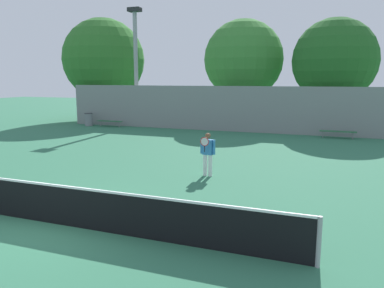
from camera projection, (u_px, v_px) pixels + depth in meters
ground_plane at (52, 223)px, 8.89m from camera, size 100.00×100.00×0.00m
tennis_net at (51, 203)px, 8.80m from camera, size 12.08×0.09×0.97m
tennis_player at (208, 152)px, 13.09m from camera, size 0.56×0.42×1.53m
bench_courtside_near at (110, 121)px, 26.80m from camera, size 1.94×0.40×0.42m
bench_courtside_far at (338, 132)px, 21.51m from camera, size 2.02×0.40×0.42m
light_pole_far_right at (136, 60)px, 26.83m from camera, size 0.90×0.60×8.32m
trash_bin at (89, 119)px, 27.27m from camera, size 0.60×0.60×0.93m
back_fence at (232, 109)px, 24.19m from camera, size 24.26×0.06×2.94m
tree_green_tall at (104, 60)px, 30.55m from camera, size 6.60×6.60×8.25m
tree_green_broad at (244, 60)px, 28.11m from camera, size 5.93×5.93×7.79m
tree_dark_dense at (335, 61)px, 24.65m from camera, size 5.52×5.52×7.35m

